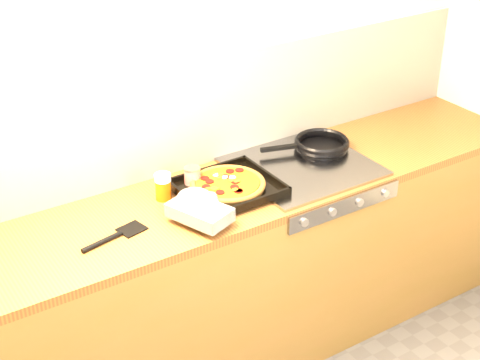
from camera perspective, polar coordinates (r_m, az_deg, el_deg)
room_shell at (r=3.25m, az=-4.45°, el=4.84°), size 3.20×3.20×3.20m
counter_run at (r=3.38m, az=-1.61°, el=-7.75°), size 3.20×0.62×0.90m
stovetop at (r=3.36m, az=4.84°, el=1.02°), size 0.60×0.56×0.02m
pizza_on_tray at (r=3.07m, az=-1.63°, el=-0.91°), size 0.54×0.47×0.07m
frying_pan at (r=3.50m, az=6.27°, el=2.76°), size 0.46×0.33×0.04m
tomato_can at (r=3.16m, az=-3.71°, el=0.15°), size 0.09×0.09×0.10m
juice_glass at (r=3.09m, az=-5.99°, el=-0.50°), size 0.08×0.08×0.12m
wooden_spoon at (r=3.26m, az=-2.41°, el=0.29°), size 0.29×0.12×0.02m
black_spatula at (r=2.88m, az=-9.70°, el=-4.34°), size 0.29×0.11×0.02m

